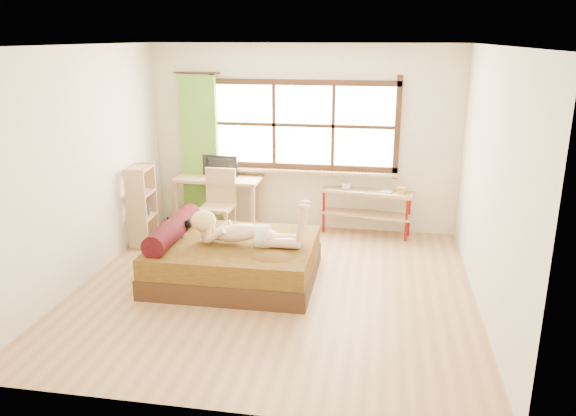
% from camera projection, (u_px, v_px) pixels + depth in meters
% --- Properties ---
extents(floor, '(4.50, 4.50, 0.00)m').
position_uv_depth(floor, '(275.00, 288.00, 6.48)').
color(floor, '#9E754C').
rests_on(floor, ground).
extents(ceiling, '(4.50, 4.50, 0.00)m').
position_uv_depth(ceiling, '(273.00, 45.00, 5.68)').
color(ceiling, white).
rests_on(ceiling, wall_back).
extents(wall_back, '(4.50, 0.00, 4.50)m').
position_uv_depth(wall_back, '(303.00, 139.00, 8.20)').
color(wall_back, silver).
rests_on(wall_back, floor).
extents(wall_front, '(4.50, 0.00, 4.50)m').
position_uv_depth(wall_front, '(212.00, 249.00, 3.96)').
color(wall_front, silver).
rests_on(wall_front, floor).
extents(wall_left, '(0.00, 4.50, 4.50)m').
position_uv_depth(wall_left, '(82.00, 167.00, 6.45)').
color(wall_left, silver).
rests_on(wall_left, floor).
extents(wall_right, '(0.00, 4.50, 4.50)m').
position_uv_depth(wall_right, '(490.00, 184.00, 5.72)').
color(wall_right, silver).
rests_on(wall_right, floor).
extents(window, '(2.80, 0.16, 1.46)m').
position_uv_depth(window, '(303.00, 128.00, 8.13)').
color(window, '#FFEDBF').
rests_on(window, wall_back).
extents(curtain, '(0.55, 0.10, 2.20)m').
position_uv_depth(curtain, '(200.00, 150.00, 8.40)').
color(curtain, '#4D9528').
rests_on(curtain, wall_back).
extents(bed, '(1.91, 1.54, 0.72)m').
position_uv_depth(bed, '(231.00, 259.00, 6.66)').
color(bed, black).
rests_on(bed, floor).
extents(woman, '(1.33, 0.39, 0.57)m').
position_uv_depth(woman, '(245.00, 221.00, 6.43)').
color(woman, beige).
rests_on(woman, bed).
extents(kitten, '(0.29, 0.12, 0.23)m').
position_uv_depth(kitten, '(178.00, 226.00, 6.77)').
color(kitten, black).
rests_on(kitten, bed).
extents(desk, '(1.29, 0.63, 0.79)m').
position_uv_depth(desk, '(219.00, 184.00, 8.31)').
color(desk, '#A38858').
rests_on(desk, floor).
extents(monitor, '(0.53, 0.09, 0.31)m').
position_uv_depth(monitor, '(219.00, 166.00, 8.28)').
color(monitor, black).
rests_on(monitor, desk).
extents(chair, '(0.46, 0.46, 0.99)m').
position_uv_depth(chair, '(219.00, 200.00, 8.00)').
color(chair, '#A38858').
rests_on(chair, floor).
extents(pipe_shelf, '(1.35, 0.54, 0.75)m').
position_uv_depth(pipe_shelf, '(367.00, 202.00, 8.13)').
color(pipe_shelf, '#A38858').
rests_on(pipe_shelf, floor).
extents(cup, '(0.14, 0.14, 0.09)m').
position_uv_depth(cup, '(346.00, 186.00, 8.11)').
color(cup, gray).
rests_on(cup, pipe_shelf).
extents(book, '(0.20, 0.24, 0.02)m').
position_uv_depth(book, '(381.00, 191.00, 8.04)').
color(book, gray).
rests_on(book, pipe_shelf).
extents(bookshelf, '(0.31, 0.50, 1.10)m').
position_uv_depth(bookshelf, '(142.00, 205.00, 7.72)').
color(bookshelf, '#A38858').
rests_on(bookshelf, floor).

